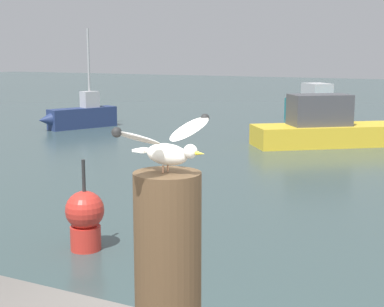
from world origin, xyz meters
name	(u,v)px	position (x,y,z in m)	size (l,w,h in m)	color
mooring_post	(168,259)	(-0.49, -0.25, 1.86)	(0.32, 0.32, 0.84)	#4C3823
seagull	(168,145)	(-0.48, -0.25, 2.41)	(0.39, 0.68, 0.24)	tan
boat_teal	(311,108)	(-5.66, 20.40, 0.57)	(3.51, 3.69, 1.60)	#1E7075
boat_yellow	(355,129)	(-2.85, 15.50, 0.48)	(5.62, 4.82, 1.86)	yellow
boat_navy	(79,116)	(-12.82, 14.70, 0.46)	(1.73, 3.09, 3.67)	navy
channel_buoy	(85,218)	(-4.24, 3.91, 0.48)	(0.56, 0.56, 1.33)	red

